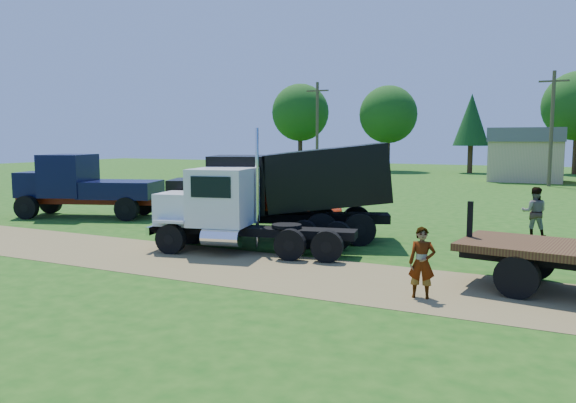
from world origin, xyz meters
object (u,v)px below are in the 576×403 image
at_px(black_dump_truck, 287,186).
at_px(navy_truck, 82,185).
at_px(white_semi_tractor, 225,209).
at_px(spectator_a, 422,263).
at_px(orange_pickup, 290,206).

bearing_deg(black_dump_truck, navy_truck, 152.26).
bearing_deg(white_semi_tractor, black_dump_truck, 61.03).
height_order(white_semi_tractor, spectator_a, white_semi_tractor).
bearing_deg(black_dump_truck, spectator_a, -63.90).
bearing_deg(navy_truck, black_dump_truck, -24.67).
height_order(black_dump_truck, spectator_a, black_dump_truck).
height_order(black_dump_truck, navy_truck, black_dump_truck).
relative_size(black_dump_truck, spectator_a, 4.94).
relative_size(orange_pickup, spectator_a, 2.85).
height_order(black_dump_truck, orange_pickup, black_dump_truck).
distance_m(navy_truck, spectator_a, 19.05).
distance_m(black_dump_truck, spectator_a, 8.51).
height_order(navy_truck, orange_pickup, navy_truck).
bearing_deg(orange_pickup, black_dump_truck, -165.85).
relative_size(black_dump_truck, navy_truck, 1.19).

